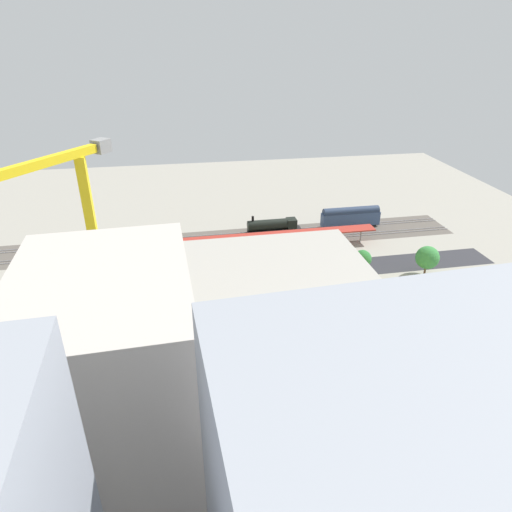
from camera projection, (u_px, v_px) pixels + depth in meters
The scene contains 28 objects.
ground_plane at pixel (239, 273), 108.74m from camera, with size 205.59×205.59×0.00m, color #9E998C.
rail_bed at pixel (229, 240), 125.83m from camera, with size 128.49×14.72×0.01m, color #5B544C.
street_asphalt at pixel (240, 278), 106.75m from camera, with size 128.49×9.00×0.01m, color #2D2D33.
track_rails at pixel (229, 239), 125.75m from camera, with size 128.48×10.07×0.12m.
platform_canopy_near at pixel (253, 236), 118.10m from camera, with size 66.74×5.09×4.27m.
locomotive at pixel (274, 226), 129.96m from camera, with size 15.62×3.24×5.34m.
passenger_coach at pixel (351, 217), 132.81m from camera, with size 17.55×3.13×6.21m.
freight_coach_far at pixel (136, 240), 117.61m from camera, with size 18.50×3.42×6.42m.
parked_car_0 at pixel (349, 259), 113.71m from camera, with size 4.68×1.91×1.71m.
parked_car_1 at pixel (321, 261), 112.86m from camera, with size 4.83×1.81×1.75m.
parked_car_2 at pixel (300, 263), 111.86m from camera, with size 4.10×1.91×1.72m.
parked_car_3 at pixel (274, 265), 110.95m from camera, with size 4.07×1.82×1.86m.
parked_car_4 at pixel (250, 267), 109.89m from camera, with size 4.65×2.00×1.81m.
parked_car_5 at pixel (225, 270), 108.55m from camera, with size 4.50×1.87×1.63m.
construction_building at pixel (248, 302), 82.70m from camera, with size 41.17×22.17×15.55m, color yellow.
construction_roof_slab at pixel (247, 264), 79.11m from camera, with size 41.77×22.77×0.40m, color #ADA89E.
tower_crane at pixel (83, 249), 68.85m from camera, with size 17.86×23.71×37.89m.
box_truck_0 at pixel (210, 287), 99.47m from camera, with size 8.47×3.04×3.63m.
box_truck_1 at pixel (265, 281), 101.65m from camera, with size 9.96×2.88×3.64m.
box_truck_2 at pixel (281, 281), 102.03m from camera, with size 9.84×3.26×3.40m.
street_tree_0 at pixel (134, 276), 96.15m from camera, with size 4.92×4.92×8.07m.
street_tree_1 at pixel (234, 268), 100.62m from camera, with size 5.00×5.00×7.57m.
street_tree_2 at pixel (47, 285), 93.65m from camera, with size 4.21×4.21×7.29m.
street_tree_3 at pixel (427, 258), 106.14m from camera, with size 5.49×5.49×7.28m.
street_tree_4 at pixel (362, 259), 104.53m from camera, with size 4.25×4.25×7.10m.
street_tree_5 at pixel (195, 272), 98.63m from camera, with size 4.64×4.64×7.39m.
traffic_light at pixel (97, 284), 95.85m from camera, with size 0.50×0.36×6.15m.
background_skyline at pixel (425, 503), 36.07m from camera, with size 85.63×39.78×43.92m.
Camera 1 is at (11.95, 94.62, 52.58)m, focal length 31.64 mm.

